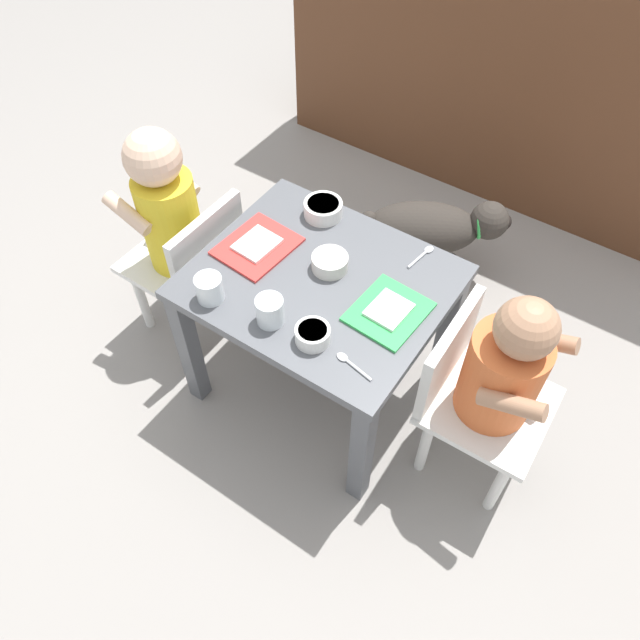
# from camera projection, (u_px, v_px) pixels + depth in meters

# --- Properties ---
(ground_plane) EXTENTS (7.00, 7.00, 0.00)m
(ground_plane) POSITION_uv_depth(u_px,v_px,m) (320.00, 382.00, 1.84)
(ground_plane) COLOR gray
(kitchen_cabinet_back) EXTENTS (1.64, 0.34, 0.94)m
(kitchen_cabinet_back) POSITION_uv_depth(u_px,v_px,m) (519.00, 58.00, 2.10)
(kitchen_cabinet_back) COLOR #56331E
(kitchen_cabinet_back) RESTS_ON ground
(dining_table) EXTENTS (0.60, 0.51, 0.45)m
(dining_table) POSITION_uv_depth(u_px,v_px,m) (320.00, 301.00, 1.55)
(dining_table) COLOR #515459
(dining_table) RESTS_ON ground
(seated_child_left) EXTENTS (0.28, 0.28, 0.69)m
(seated_child_left) POSITION_uv_depth(u_px,v_px,m) (173.00, 219.00, 1.66)
(seated_child_left) COLOR silver
(seated_child_left) RESTS_ON ground
(seated_child_right) EXTENTS (0.29, 0.29, 0.64)m
(seated_child_right) POSITION_uv_depth(u_px,v_px,m) (498.00, 373.00, 1.39)
(seated_child_right) COLOR silver
(seated_child_right) RESTS_ON ground
(dog) EXTENTS (0.44, 0.34, 0.30)m
(dog) POSITION_uv_depth(u_px,v_px,m) (431.00, 228.00, 1.97)
(dog) COLOR #332D28
(dog) RESTS_ON ground
(food_tray_left) EXTENTS (0.17, 0.20, 0.02)m
(food_tray_left) POSITION_uv_depth(u_px,v_px,m) (258.00, 245.00, 1.55)
(food_tray_left) COLOR red
(food_tray_left) RESTS_ON dining_table
(food_tray_right) EXTENTS (0.16, 0.18, 0.02)m
(food_tray_right) POSITION_uv_depth(u_px,v_px,m) (390.00, 310.00, 1.42)
(food_tray_right) COLOR green
(food_tray_right) RESTS_ON dining_table
(water_cup_left) EXTENTS (0.06, 0.06, 0.06)m
(water_cup_left) POSITION_uv_depth(u_px,v_px,m) (210.00, 289.00, 1.43)
(water_cup_left) COLOR white
(water_cup_left) RESTS_ON dining_table
(water_cup_right) EXTENTS (0.06, 0.06, 0.07)m
(water_cup_right) POSITION_uv_depth(u_px,v_px,m) (270.00, 312.00, 1.38)
(water_cup_right) COLOR white
(water_cup_right) RESTS_ON dining_table
(veggie_bowl_far) EXTENTS (0.08, 0.08, 0.04)m
(veggie_bowl_far) POSITION_uv_depth(u_px,v_px,m) (313.00, 334.00, 1.36)
(veggie_bowl_far) COLOR white
(veggie_bowl_far) RESTS_ON dining_table
(veggie_bowl_near) EXTENTS (0.09, 0.09, 0.04)m
(veggie_bowl_near) POSITION_uv_depth(u_px,v_px,m) (330.00, 262.00, 1.49)
(veggie_bowl_near) COLOR silver
(veggie_bowl_near) RESTS_ON dining_table
(cereal_bowl_right_side) EXTENTS (0.10, 0.10, 0.04)m
(cereal_bowl_right_side) POSITION_uv_depth(u_px,v_px,m) (323.00, 209.00, 1.61)
(cereal_bowl_right_side) COLOR white
(cereal_bowl_right_side) RESTS_ON dining_table
(spoon_by_left_tray) EXTENTS (0.10, 0.03, 0.01)m
(spoon_by_left_tray) POSITION_uv_depth(u_px,v_px,m) (351.00, 364.00, 1.33)
(spoon_by_left_tray) COLOR silver
(spoon_by_left_tray) RESTS_ON dining_table
(spoon_by_right_tray) EXTENTS (0.03, 0.10, 0.01)m
(spoon_by_right_tray) POSITION_uv_depth(u_px,v_px,m) (423.00, 255.00, 1.53)
(spoon_by_right_tray) COLOR silver
(spoon_by_right_tray) RESTS_ON dining_table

